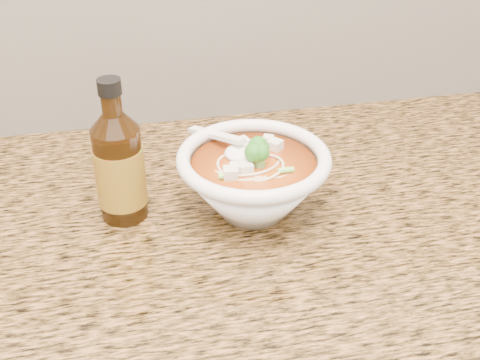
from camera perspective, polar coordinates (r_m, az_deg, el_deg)
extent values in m
cube|color=#966237|center=(0.91, -7.65, -4.42)|extent=(4.00, 0.68, 0.04)
cylinder|color=white|center=(0.90, 1.24, -2.68)|extent=(0.09, 0.09, 0.01)
torus|color=white|center=(0.86, 1.31, 2.09)|extent=(0.22, 0.22, 0.02)
torus|color=beige|center=(0.85, 0.85, 1.32)|extent=(0.06, 0.06, 0.00)
torus|color=beige|center=(0.86, -0.11, 1.65)|extent=(0.09, 0.09, 0.00)
torus|color=beige|center=(0.87, 2.03, 1.55)|extent=(0.13, 0.13, 0.00)
torus|color=beige|center=(0.88, 1.34, 1.83)|extent=(0.11, 0.11, 0.00)
torus|color=beige|center=(0.86, 0.92, 0.91)|extent=(0.10, 0.10, 0.00)
torus|color=beige|center=(0.86, 0.44, 0.98)|extent=(0.16, 0.16, 0.00)
torus|color=beige|center=(0.87, 1.91, 1.36)|extent=(0.16, 0.16, 0.00)
cube|color=silver|center=(0.86, 0.08, 1.83)|extent=(0.02, 0.02, 0.02)
cube|color=silver|center=(0.88, 1.89, 2.83)|extent=(0.02, 0.02, 0.02)
cube|color=silver|center=(0.87, 0.67, 2.57)|extent=(0.02, 0.02, 0.02)
cube|color=silver|center=(0.88, 2.93, 2.68)|extent=(0.03, 0.03, 0.02)
cube|color=silver|center=(0.87, 2.02, 2.49)|extent=(0.02, 0.02, 0.02)
cube|color=silver|center=(0.84, -0.14, 1.20)|extent=(0.03, 0.03, 0.02)
ellipsoid|color=#196014|center=(0.84, 1.88, 2.54)|extent=(0.04, 0.04, 0.04)
cylinder|color=#82DE55|center=(0.83, 0.96, 0.70)|extent=(0.02, 0.02, 0.01)
cylinder|color=#82DE55|center=(0.82, -0.93, 0.47)|extent=(0.02, 0.02, 0.01)
cylinder|color=#82DE55|center=(0.83, -0.40, 0.80)|extent=(0.02, 0.02, 0.01)
cylinder|color=#82DE55|center=(0.81, 0.26, -0.15)|extent=(0.02, 0.01, 0.01)
ellipsoid|color=white|center=(0.87, 0.16, 2.58)|extent=(0.05, 0.05, 0.02)
cube|color=white|center=(0.91, -2.30, 4.29)|extent=(0.07, 0.11, 0.03)
cylinder|color=#402208|center=(0.88, -11.29, 0.61)|extent=(0.09, 0.09, 0.14)
cylinder|color=#402208|center=(0.82, -12.10, 7.05)|extent=(0.04, 0.04, 0.03)
cylinder|color=black|center=(0.81, -12.30, 8.65)|extent=(0.04, 0.04, 0.02)
cylinder|color=red|center=(0.88, -11.27, 0.45)|extent=(0.09, 0.09, 0.09)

